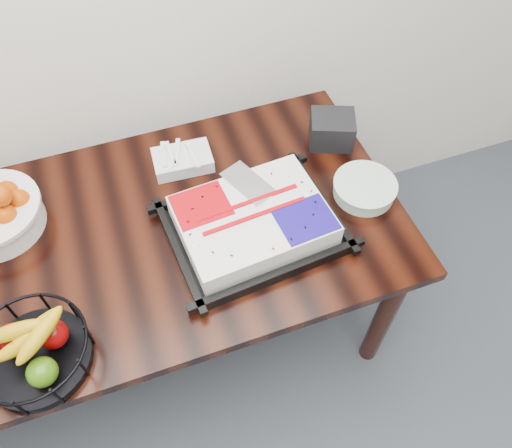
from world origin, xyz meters
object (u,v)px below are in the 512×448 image
object	(u,v)px
table	(129,255)
napkin_box	(332,130)
fruit_basket	(32,351)
cake_tray	(253,223)
plate_stack	(364,189)

from	to	relation	value
table	napkin_box	bearing A→B (deg)	12.87
table	fruit_basket	distance (m)	0.45
napkin_box	cake_tray	bearing A→B (deg)	-144.35
cake_tray	plate_stack	world-z (taller)	cake_tray
fruit_basket	plate_stack	bearing A→B (deg)	12.01
fruit_basket	napkin_box	bearing A→B (deg)	24.69
fruit_basket	plate_stack	size ratio (longest dim) A/B	1.42
cake_tray	napkin_box	xyz separation A→B (m)	(0.40, 0.29, 0.01)
table	napkin_box	world-z (taller)	napkin_box
table	plate_stack	distance (m)	0.81
cake_tray	plate_stack	xyz separation A→B (m)	(0.40, 0.02, -0.02)
cake_tray	table	bearing A→B (deg)	165.02
cake_tray	fruit_basket	xyz separation A→B (m)	(-0.68, -0.21, 0.02)
fruit_basket	napkin_box	size ratio (longest dim) A/B	1.96
fruit_basket	plate_stack	world-z (taller)	fruit_basket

